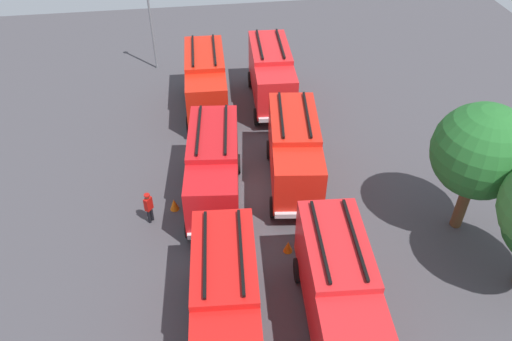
% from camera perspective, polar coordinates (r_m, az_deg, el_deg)
% --- Properties ---
extents(ground_plane, '(54.47, 54.47, 0.00)m').
position_cam_1_polar(ground_plane, '(27.70, -0.00, -2.24)').
color(ground_plane, '#423F44').
extents(fire_truck_0, '(7.28, 2.97, 3.88)m').
position_cam_1_polar(fire_truck_0, '(33.42, -5.71, 10.08)').
color(fire_truck_0, red).
rests_on(fire_truck_0, ground).
extents(fire_truck_1, '(7.42, 3.37, 3.88)m').
position_cam_1_polar(fire_truck_1, '(25.90, -4.83, 0.36)').
color(fire_truck_1, red).
rests_on(fire_truck_1, ground).
extents(fire_truck_2, '(7.36, 3.17, 3.88)m').
position_cam_1_polar(fire_truck_2, '(20.15, -3.48, -14.44)').
color(fire_truck_2, red).
rests_on(fire_truck_2, ground).
extents(fire_truck_3, '(7.32, 3.07, 3.88)m').
position_cam_1_polar(fire_truck_3, '(34.09, 1.75, 10.89)').
color(fire_truck_3, red).
rests_on(fire_truck_3, ground).
extents(fire_truck_4, '(7.45, 3.49, 3.88)m').
position_cam_1_polar(fire_truck_4, '(26.98, 4.35, 2.22)').
color(fire_truck_4, red).
rests_on(fire_truck_4, ground).
extents(fire_truck_5, '(7.35, 3.16, 3.88)m').
position_cam_1_polar(fire_truck_5, '(20.75, 9.32, -12.87)').
color(fire_truck_5, red).
rests_on(fire_truck_5, ground).
extents(firefighter_0, '(0.48, 0.45, 1.81)m').
position_cam_1_polar(firefighter_0, '(25.83, -12.03, -3.99)').
color(firefighter_0, black).
rests_on(firefighter_0, ground).
extents(tree_0, '(4.46, 4.46, 6.92)m').
position_cam_1_polar(tree_0, '(24.89, 24.09, 1.97)').
color(tree_0, brown).
rests_on(tree_0, ground).
extents(traffic_cone_0, '(0.47, 0.47, 0.68)m').
position_cam_1_polar(traffic_cone_0, '(26.72, -9.24, -3.79)').
color(traffic_cone_0, '#F2600C').
rests_on(traffic_cone_0, ground).
extents(traffic_cone_1, '(0.45, 0.45, 0.64)m').
position_cam_1_polar(traffic_cone_1, '(24.39, 3.65, -8.56)').
color(traffic_cone_1, '#F2600C').
rests_on(traffic_cone_1, ground).
extents(traffic_cone_2, '(0.41, 0.41, 0.59)m').
position_cam_1_polar(traffic_cone_2, '(30.73, -3.09, 3.21)').
color(traffic_cone_2, '#F2600C').
rests_on(traffic_cone_2, ground).
extents(lamppost, '(0.36, 0.36, 6.96)m').
position_cam_1_polar(lamppost, '(38.47, -11.88, 16.66)').
color(lamppost, slate).
rests_on(lamppost, ground).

